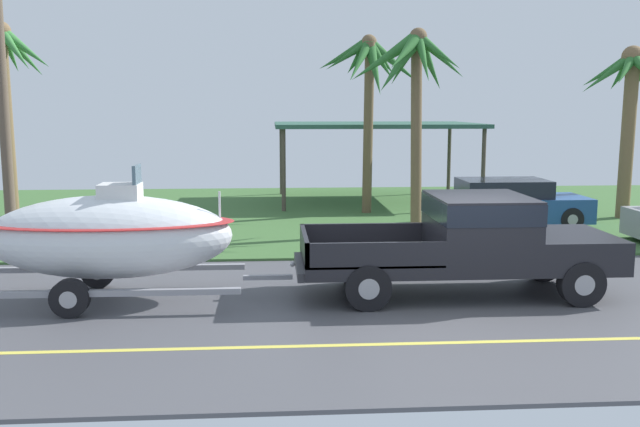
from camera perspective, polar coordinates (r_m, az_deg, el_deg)
The scene contains 10 objects.
ground at distance 20.58m, azimuth 5.02°, elevation -1.10°, with size 36.00×22.00×0.11m.
pickup_truck_towing at distance 13.31m, azimuth 12.56°, elevation -2.05°, with size 5.94×2.11×1.84m.
boat_on_trailer at distance 13.07m, azimuth -16.70°, elevation -1.75°, with size 5.71×2.18×2.44m.
parked_sedan_far at distance 21.14m, azimuth 14.94°, elevation 0.78°, with size 4.37×1.88×1.38m.
carport_awning at distance 25.56m, azimuth 4.45°, elevation 7.02°, with size 7.14×5.06×2.88m.
palm_tree_near_left at distance 22.53m, azimuth 3.95°, elevation 11.29°, with size 3.39×2.96×5.68m.
palm_tree_near_right at distance 19.28m, azimuth 7.50°, elevation 11.24°, with size 3.21×2.85×5.51m.
palm_tree_mid at distance 23.85m, azimuth -24.18°, elevation 10.62°, with size 3.03×2.80×6.00m.
palm_tree_far_left at distance 23.47m, azimuth 23.79°, elevation 8.96°, with size 3.17×3.10×5.26m.
utility_pole at distance 17.32m, azimuth -24.31°, elevation 9.69°, with size 0.24×1.80×7.70m.
Camera 1 is at (-3.19, -11.65, 3.45)m, focal length 39.63 mm.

